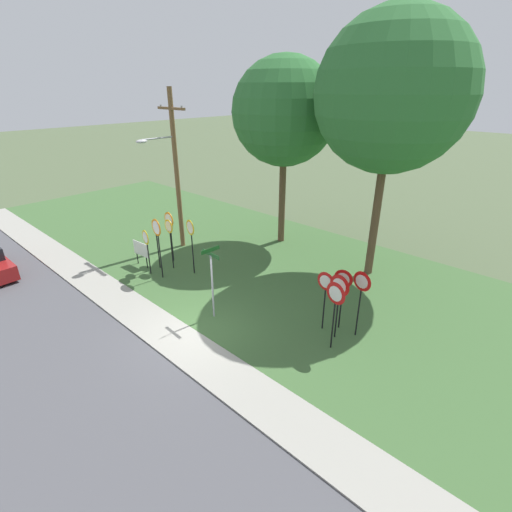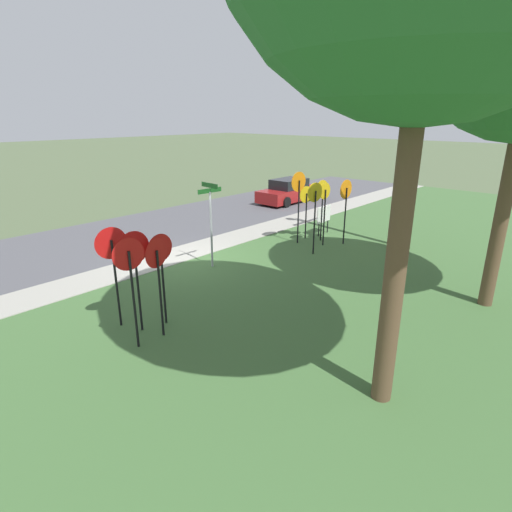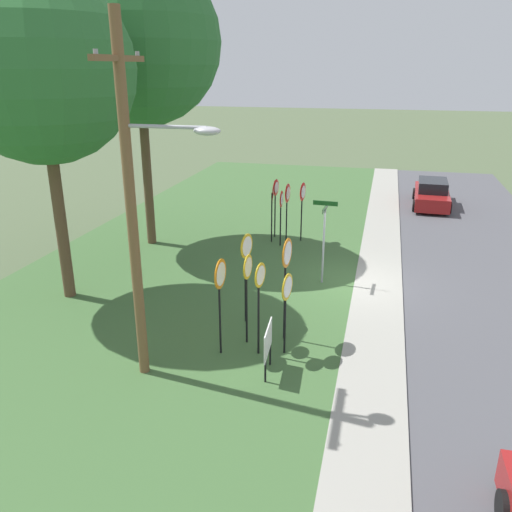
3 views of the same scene
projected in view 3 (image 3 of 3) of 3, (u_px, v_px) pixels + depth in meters
name	position (u px, v px, depth m)	size (l,w,h in m)	color
ground_plane	(354.00, 284.00, 17.98)	(160.00, 160.00, 0.00)	#4C5B3D
road_asphalt	(504.00, 298.00, 16.90)	(44.00, 6.40, 0.01)	#4C4C51
sidewalk_strip	(378.00, 285.00, 17.79)	(44.00, 1.60, 0.06)	#99968C
grass_median	(190.00, 268.00, 19.33)	(44.00, 12.00, 0.04)	#3D6033
stop_sign_near_left	(247.00, 281.00, 13.49)	(0.65, 0.11, 2.50)	black
stop_sign_near_right	(286.00, 266.00, 13.58)	(0.78, 0.13, 2.87)	black
stop_sign_far_left	(246.00, 259.00, 14.60)	(0.70, 0.16, 2.67)	black
stop_sign_far_center	(220.00, 286.00, 12.93)	(0.76, 0.11, 2.59)	black
stop_sign_far_right	(287.00, 297.00, 13.04)	(0.68, 0.15, 2.20)	black
stop_sign_center_tall	(260.00, 290.00, 12.95)	(0.62, 0.13, 2.50)	black
yield_sign_near_left	(282.00, 205.00, 21.14)	(0.70, 0.10, 2.31)	black
yield_sign_near_right	(288.00, 199.00, 21.62)	(0.79, 0.12, 2.48)	black
yield_sign_far_left	(273.00, 201.00, 21.60)	(0.68, 0.16, 2.38)	black
yield_sign_far_right	(276.00, 194.00, 22.19)	(0.71, 0.14, 2.54)	black
yield_sign_center	(303.00, 198.00, 21.67)	(0.77, 0.16, 2.51)	black
street_name_post	(324.00, 235.00, 17.43)	(0.96, 0.82, 2.87)	#9EA0A8
utility_pole	(136.00, 195.00, 11.24)	(2.10, 2.20, 8.13)	brown
notice_board	(268.00, 343.00, 12.40)	(1.10, 0.11, 1.25)	black
oak_tree_left	(40.00, 69.00, 14.63)	(5.35, 5.35, 9.62)	brown
oak_tree_right	(138.00, 42.00, 19.40)	(6.22, 6.22, 10.98)	brown
parked_sedan_distant	(432.00, 194.00, 27.83)	(4.64, 2.02, 1.39)	maroon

